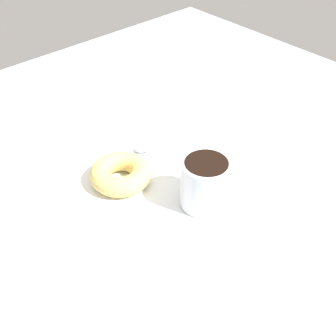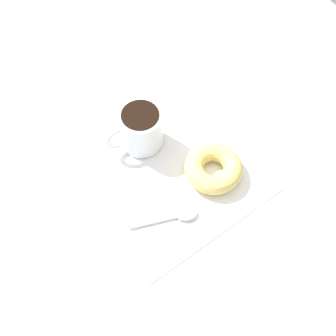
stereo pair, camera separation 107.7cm
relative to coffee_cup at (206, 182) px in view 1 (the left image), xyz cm
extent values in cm
cube|color=#99A8B7|center=(1.64, 6.91, -5.58)|extent=(120.00, 120.00, 2.00)
cube|color=white|center=(-0.30, 8.80, -4.43)|extent=(31.25, 31.25, 0.30)
cylinder|color=silver|center=(-0.21, 0.02, -0.19)|extent=(8.08, 8.08, 8.18)
cylinder|color=black|center=(-0.21, 0.02, 3.70)|extent=(6.88, 6.88, 0.60)
torus|color=silver|center=(4.27, -0.43, -0.19)|extent=(5.54, 1.44, 5.48)
torus|color=#E5C66B|center=(-7.21, 13.31, -2.53)|extent=(10.58, 10.58, 3.49)
ellipsoid|color=silver|center=(1.33, 17.73, -3.83)|extent=(4.19, 3.46, 0.90)
cylinder|color=silver|center=(6.82, 15.80, -4.00)|extent=(9.33, 3.76, 0.56)
camera|label=1|loc=(-42.49, -38.02, 48.37)|focal=50.00mm
camera|label=2|loc=(23.44, 44.26, 70.57)|focal=50.00mm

